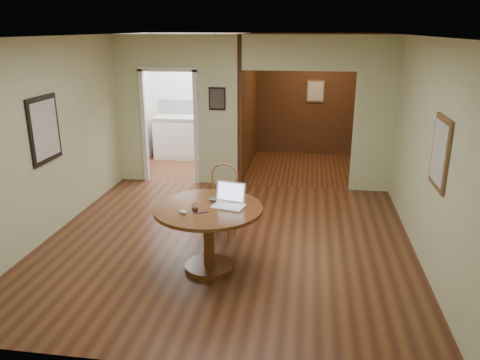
# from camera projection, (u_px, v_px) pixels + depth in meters

# --- Properties ---
(floor) EXTENTS (5.00, 5.00, 0.00)m
(floor) POSITION_uv_depth(u_px,v_px,m) (227.00, 243.00, 6.40)
(floor) COLOR #452013
(floor) RESTS_ON ground
(room_shell) EXTENTS (5.20, 7.50, 5.00)m
(room_shell) POSITION_uv_depth(u_px,v_px,m) (230.00, 111.00, 8.98)
(room_shell) COLOR white
(room_shell) RESTS_ON ground
(dining_table) EXTENTS (1.29, 1.29, 0.80)m
(dining_table) POSITION_uv_depth(u_px,v_px,m) (209.00, 223.00, 5.55)
(dining_table) COLOR brown
(dining_table) RESTS_ON ground
(chair) EXTENTS (0.50, 0.50, 1.04)m
(chair) POSITION_uv_depth(u_px,v_px,m) (222.00, 197.00, 6.47)
(chair) COLOR #A4633A
(chair) RESTS_ON ground
(open_laptop) EXTENTS (0.41, 0.39, 0.26)m
(open_laptop) POSITION_uv_depth(u_px,v_px,m) (230.00, 200.00, 5.52)
(open_laptop) COLOR white
(open_laptop) RESTS_ON dining_table
(closed_laptop) EXTENTS (0.39, 0.28, 0.03)m
(closed_laptop) POSITION_uv_depth(u_px,v_px,m) (222.00, 202.00, 5.61)
(closed_laptop) COLOR #B3B3B8
(closed_laptop) RESTS_ON dining_table
(mouse) EXTENTS (0.12, 0.09, 0.04)m
(mouse) POSITION_uv_depth(u_px,v_px,m) (183.00, 212.00, 5.27)
(mouse) COLOR white
(mouse) RESTS_ON dining_table
(wine_glass) EXTENTS (0.09, 0.09, 0.09)m
(wine_glass) POSITION_uv_depth(u_px,v_px,m) (195.00, 207.00, 5.34)
(wine_glass) COLOR white
(wine_glass) RESTS_ON dining_table
(pen) EXTENTS (0.15, 0.07, 0.01)m
(pen) POSITION_uv_depth(u_px,v_px,m) (202.00, 213.00, 5.30)
(pen) COLOR #0C1259
(pen) RESTS_ON dining_table
(kitchen_cabinet) EXTENTS (2.06, 0.60, 0.94)m
(kitchen_cabinet) POSITION_uv_depth(u_px,v_px,m) (200.00, 138.00, 10.39)
(kitchen_cabinet) COLOR white
(kitchen_cabinet) RESTS_ON ground
(grocery_bag) EXTENTS (0.30, 0.27, 0.26)m
(grocery_bag) POSITION_uv_depth(u_px,v_px,m) (223.00, 112.00, 10.13)
(grocery_bag) COLOR beige
(grocery_bag) RESTS_ON kitchen_cabinet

